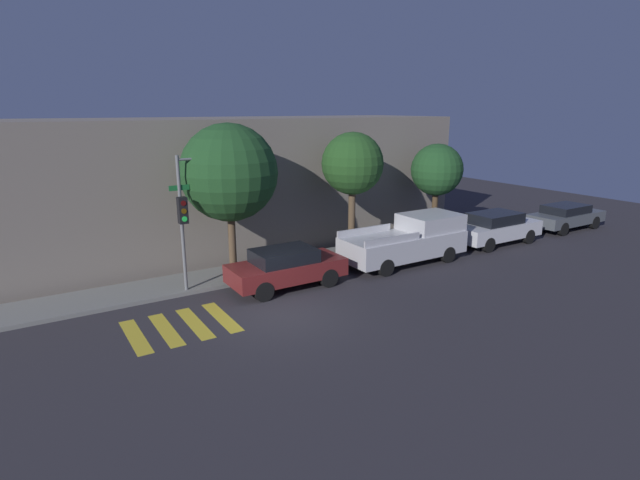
% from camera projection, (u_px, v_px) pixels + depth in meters
% --- Properties ---
extents(ground_plane, '(60.00, 60.00, 0.00)m').
position_uv_depth(ground_plane, '(282.00, 314.00, 15.97)').
color(ground_plane, '#2D2B30').
extents(sidewalk, '(26.00, 2.16, 0.14)m').
position_uv_depth(sidewalk, '(231.00, 275.00, 19.46)').
color(sidewalk, slate).
rests_on(sidewalk, ground).
extents(building_row, '(26.00, 6.00, 5.96)m').
position_uv_depth(building_row, '(190.00, 186.00, 22.39)').
color(building_row, slate).
rests_on(building_row, ground).
extents(crosswalk, '(3.08, 2.60, 0.00)m').
position_uv_depth(crosswalk, '(181.00, 326.00, 15.08)').
color(crosswalk, gold).
rests_on(crosswalk, ground).
extents(traffic_light_pole, '(2.58, 0.56, 4.88)m').
position_uv_depth(traffic_light_pole, '(196.00, 201.00, 17.12)').
color(traffic_light_pole, slate).
rests_on(traffic_light_pole, ground).
extents(sedan_near_corner, '(4.26, 1.80, 1.47)m').
position_uv_depth(sedan_near_corner, '(286.00, 267.00, 18.16)').
color(sedan_near_corner, maroon).
rests_on(sedan_near_corner, ground).
extents(pickup_truck, '(5.47, 2.11, 1.97)m').
position_uv_depth(pickup_truck, '(409.00, 240.00, 21.14)').
color(pickup_truck, '#BCBCC1').
rests_on(pickup_truck, ground).
extents(sedan_middle, '(4.67, 1.87, 1.55)m').
position_uv_depth(sedan_middle, '(495.00, 227.00, 24.00)').
color(sedan_middle, silver).
rests_on(sedan_middle, ground).
extents(sedan_far_end, '(4.60, 1.80, 1.35)m').
position_uv_depth(sedan_far_end, '(566.00, 216.00, 26.95)').
color(sedan_far_end, '#4C5156').
rests_on(sedan_far_end, ground).
extents(tree_near_corner, '(3.58, 3.58, 5.90)m').
position_uv_depth(tree_near_corner, '(229.00, 173.00, 18.20)').
color(tree_near_corner, brown).
rests_on(tree_near_corner, ground).
extents(tree_midblock, '(2.64, 2.64, 5.44)m').
position_uv_depth(tree_midblock, '(353.00, 164.00, 21.04)').
color(tree_midblock, brown).
rests_on(tree_midblock, ground).
extents(tree_far_end, '(2.46, 2.46, 4.78)m').
position_uv_depth(tree_far_end, '(437.00, 170.00, 23.72)').
color(tree_far_end, '#4C3823').
rests_on(tree_far_end, ground).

